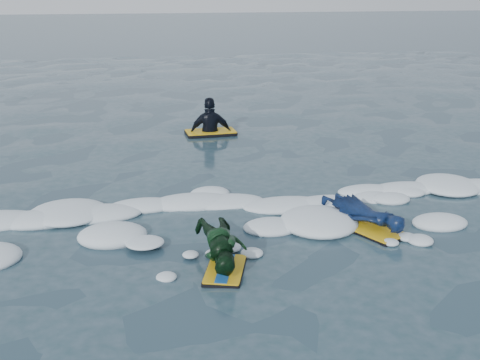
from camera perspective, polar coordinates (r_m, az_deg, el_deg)
name	(u,v)px	position (r m, az deg, el deg)	size (l,w,h in m)	color
ground	(225,248)	(7.93, -1.46, -6.44)	(120.00, 120.00, 0.00)	#172F39
foam_band	(214,219)	(8.87, -2.46, -3.67)	(12.00, 3.10, 0.30)	white
prone_woman_unit	(365,214)	(8.69, 11.78, -3.21)	(1.05, 1.54, 0.36)	black
prone_child_unit	(223,248)	(7.34, -1.66, -6.46)	(0.66, 1.27, 0.48)	black
waiting_rider_unit	(211,134)	(13.73, -2.79, 4.34)	(1.17, 0.70, 1.70)	black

